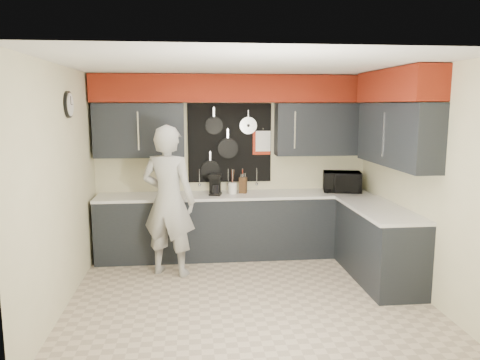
{
  "coord_description": "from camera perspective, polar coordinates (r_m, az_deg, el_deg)",
  "views": [
    {
      "loc": [
        -0.62,
        -5.09,
        2.17
      ],
      "look_at": [
        -0.03,
        0.5,
        1.27
      ],
      "focal_mm": 35.0,
      "sensor_mm": 36.0,
      "label": 1
    }
  ],
  "objects": [
    {
      "name": "utensil_crock",
      "position": [
        6.7,
        -0.92,
        -0.98
      ],
      "size": [
        0.12,
        0.12,
        0.16
      ],
      "primitive_type": "cylinder",
      "color": "white",
      "rests_on": "base_cabinets"
    },
    {
      "name": "back_wall_assembly",
      "position": [
        6.72,
        -0.67,
        7.72
      ],
      "size": [
        4.0,
        0.36,
        2.6
      ],
      "color": "beige",
      "rests_on": "ground"
    },
    {
      "name": "base_cabinets",
      "position": [
        6.55,
        3.96,
        -6.1
      ],
      "size": [
        3.95,
        2.2,
        0.92
      ],
      "color": "black",
      "rests_on": "ground"
    },
    {
      "name": "left_wall_assembly",
      "position": [
        5.35,
        -20.83,
        -0.5
      ],
      "size": [
        0.05,
        3.5,
        2.6
      ],
      "color": "beige",
      "rests_on": "ground"
    },
    {
      "name": "microwave",
      "position": [
        6.98,
        12.3,
        -0.22
      ],
      "size": [
        0.6,
        0.47,
        0.29
      ],
      "primitive_type": "imported",
      "rotation": [
        0.0,
        0.0,
        -0.21
      ],
      "color": "black",
      "rests_on": "base_cabinets"
    },
    {
      "name": "knife_block",
      "position": [
        6.73,
        0.37,
        -0.64
      ],
      "size": [
        0.13,
        0.13,
        0.23
      ],
      "primitive_type": "cube",
      "rotation": [
        0.0,
        0.0,
        -0.32
      ],
      "color": "#331F10",
      "rests_on": "base_cabinets"
    },
    {
      "name": "coffee_maker",
      "position": [
        6.6,
        -3.04,
        -0.5
      ],
      "size": [
        0.2,
        0.23,
        0.29
      ],
      "rotation": [
        0.0,
        0.0,
        -0.22
      ],
      "color": "black",
      "rests_on": "base_cabinets"
    },
    {
      "name": "ground",
      "position": [
        5.57,
        0.87,
        -13.85
      ],
      "size": [
        4.0,
        4.0,
        0.0
      ],
      "primitive_type": "plane",
      "color": "#BBA991",
      "rests_on": "ground"
    },
    {
      "name": "right_wall_assembly",
      "position": [
        5.9,
        18.87,
        6.39
      ],
      "size": [
        0.36,
        3.5,
        2.6
      ],
      "color": "beige",
      "rests_on": "ground"
    },
    {
      "name": "person",
      "position": [
        6.02,
        -8.71,
        -2.54
      ],
      "size": [
        0.83,
        0.69,
        1.94
      ],
      "primitive_type": "imported",
      "rotation": [
        0.0,
        0.0,
        2.77
      ],
      "color": "#999997",
      "rests_on": "ground"
    }
  ]
}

